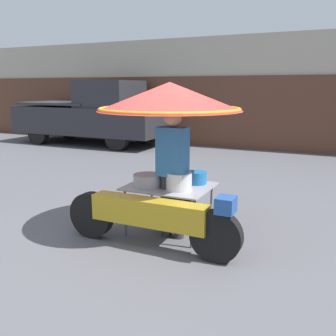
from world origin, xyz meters
The scene contains 5 objects.
ground_plane centered at (0.00, 0.00, 0.00)m, with size 36.00×36.00×0.00m, color #56565B.
shopfront_building centered at (0.00, 8.82, 1.74)m, with size 28.00×2.06×3.51m.
vendor_motorcycle_cart centered at (0.03, 0.38, 1.53)m, with size 2.30×1.87×2.00m.
vendor_person centered at (0.14, 0.30, 0.95)m, with size 0.38×0.22×1.68m.
pickup_truck centered at (-5.65, 6.61, 1.01)m, with size 5.31×1.91×2.14m.
Camera 1 is at (2.04, -3.95, 1.94)m, focal length 40.00 mm.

